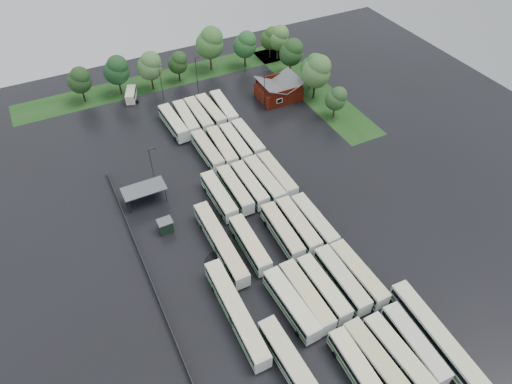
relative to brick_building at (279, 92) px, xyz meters
name	(u,v)px	position (x,y,z in m)	size (l,w,h in m)	color
ground	(276,247)	(-24.00, -42.77, -1.87)	(160.00, 160.00, 0.00)	black
brick_building	(279,92)	(0.00, 0.00, 0.00)	(10.07, 8.60, 5.39)	maroon
wash_shed	(144,189)	(-41.20, -20.74, 1.12)	(8.20, 4.20, 3.58)	#2D2D30
utility_hut	(166,226)	(-40.20, -30.17, -0.55)	(2.70, 2.20, 2.62)	black
grass_strip_north	(168,78)	(-22.00, 22.03, -1.86)	(80.00, 10.00, 0.01)	#183D12
grass_strip_east	(312,88)	(10.00, 0.03, -1.86)	(10.00, 50.00, 0.01)	#183D12
west_fence	(141,258)	(-46.20, -34.77, -1.27)	(0.10, 50.00, 1.20)	#2D2D30
bus_r0c1	(359,371)	(-25.10, -68.44, 0.02)	(2.97, 12.37, 3.42)	silver
bus_r0c2	(377,361)	(-22.11, -68.52, 0.09)	(3.01, 12.82, 3.55)	silver
bus_r0c3	(398,355)	(-18.86, -69.10, 0.08)	(3.11, 12.82, 3.55)	silver
bus_r0c4	(414,344)	(-15.64, -68.85, 0.06)	(3.14, 12.66, 3.50)	silver
bus_r1c0	(291,304)	(-28.21, -55.07, 0.11)	(3.26, 13.00, 3.59)	silver
bus_r1c1	(306,296)	(-25.39, -54.91, 0.11)	(2.84, 12.90, 3.58)	silver
bus_r1c2	(323,288)	(-22.17, -54.85, 0.03)	(2.78, 12.43, 3.45)	silver
bus_r1c3	(341,280)	(-18.64, -54.82, 0.09)	(2.81, 12.79, 3.56)	silver
bus_r1c4	(358,274)	(-15.55, -55.05, 0.10)	(3.01, 12.87, 3.57)	silver
bus_r2c0	(250,244)	(-28.58, -41.45, 0.03)	(2.85, 12.42, 3.44)	silver
bus_r2c2	(282,231)	(-22.14, -41.36, 0.06)	(3.09, 12.64, 3.49)	silver
bus_r2c3	(298,225)	(-18.88, -41.45, 0.08)	(3.03, 12.78, 3.54)	silver
bus_r2c4	(314,221)	(-15.75, -41.91, 0.07)	(2.72, 12.65, 3.52)	silver
bus_r3c0	(219,196)	(-28.59, -27.99, 0.04)	(2.67, 12.44, 3.46)	silver
bus_r3c1	(235,189)	(-25.06, -27.70, 0.03)	(2.70, 12.38, 3.44)	silver
bus_r3c2	(250,185)	(-21.92, -27.82, 0.03)	(2.65, 12.36, 3.44)	silver
bus_r3c3	(264,180)	(-18.78, -28.05, 0.12)	(2.97, 13.04, 3.62)	silver
bus_r3c4	(277,175)	(-15.77, -27.85, 0.07)	(2.75, 12.68, 3.53)	silver
bus_r4c1	(208,151)	(-25.27, -14.18, 0.06)	(2.86, 12.59, 3.49)	silver
bus_r4c2	(222,148)	(-22.05, -14.52, 0.07)	(3.17, 12.77, 3.53)	silver
bus_r4c3	(236,144)	(-18.84, -14.61, 0.05)	(3.00, 12.56, 3.48)	silver
bus_r4c4	(248,139)	(-15.66, -14.19, 0.02)	(2.69, 12.36, 3.44)	silver
bus_r5c0	(174,123)	(-28.33, -1.03, 0.08)	(3.16, 12.79, 3.54)	silver
bus_r5c1	(186,119)	(-25.13, -0.85, 0.06)	(3.11, 12.68, 3.51)	silver
bus_r5c2	(199,116)	(-22.04, -0.97, 0.10)	(2.82, 12.88, 3.58)	silver
bus_r5c3	(211,112)	(-18.80, -0.60, 0.04)	(3.03, 12.55, 3.47)	silver
bus_r5c4	(224,108)	(-15.50, -0.78, 0.08)	(3.34, 12.83, 3.54)	silver
artic_bus_west_a	(301,380)	(-32.98, -65.96, 0.12)	(3.32, 19.40, 3.59)	silver
artic_bus_west_b	(221,243)	(-33.03, -38.88, 0.07)	(2.74, 18.78, 3.48)	silver
artic_bus_west_c	(236,312)	(-36.40, -52.46, 0.09)	(2.95, 19.09, 3.54)	silver
artic_bus_east	(437,338)	(-12.05, -69.65, 0.09)	(3.50, 19.15, 3.54)	silver
minibus	(131,95)	(-33.63, 16.17, -0.42)	(4.19, 6.35, 2.60)	silver
tree_north_0	(80,80)	(-44.26, 20.61, 4.23)	(5.72, 5.72, 9.47)	black
tree_north_1	(117,70)	(-35.12, 20.04, 4.93)	(6.37, 6.37, 10.56)	black
tree_north_2	(150,66)	(-27.08, 18.46, 4.88)	(6.33, 6.33, 10.49)	black
tree_north_3	(178,62)	(-19.43, 19.29, 3.55)	(5.09, 5.09, 8.42)	black
tree_north_4	(210,42)	(-9.47, 21.10, 6.09)	(7.47, 7.47, 12.37)	#3C291E
tree_north_5	(245,44)	(-0.41, 18.30, 4.82)	(6.28, 6.28, 10.40)	black
tree_north_6	(271,38)	(8.32, 19.91, 4.05)	(5.55, 5.55, 9.20)	black
tree_east_0	(337,98)	(7.84, -13.57, 3.39)	(4.95, 4.94, 8.18)	#372317
tree_east_1	(317,71)	(8.06, -4.24, 5.73)	(7.13, 7.13, 11.81)	black
tree_east_2	(313,66)	(9.96, 0.36, 4.36)	(5.85, 5.85, 9.69)	#342514
tree_east_3	(292,52)	(8.56, 8.74, 4.82)	(6.27, 6.27, 10.39)	black
tree_east_4	(279,37)	(9.91, 18.34, 4.54)	(6.02, 6.02, 9.97)	#302119
lamp_post_ne	(265,86)	(-5.01, -1.87, 3.88)	(1.52, 0.30, 9.90)	#2D2D30
lamp_post_nw	(153,167)	(-38.25, -18.74, 4.16)	(1.60, 0.31, 10.38)	#2D2D30
lamp_post_back_w	(161,81)	(-26.35, 12.32, 3.56)	(1.44, 0.28, 9.34)	#2D2D30
lamp_post_back_e	(197,72)	(-17.09, 11.94, 3.80)	(1.50, 0.29, 9.77)	#2D2D30
puddle_0	(352,349)	(-23.31, -64.73, -1.86)	(3.57, 3.57, 0.01)	black
puddle_1	(382,326)	(-17.05, -63.71, -1.86)	(2.91, 2.91, 0.01)	black
puddle_2	(223,263)	(-34.01, -41.74, -1.86)	(6.52, 6.52, 0.01)	black
puddle_3	(314,248)	(-18.14, -45.90, -1.86)	(3.17, 3.17, 0.01)	black
puddle_4	(394,304)	(-12.86, -61.47, -1.86)	(2.77, 2.77, 0.01)	black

